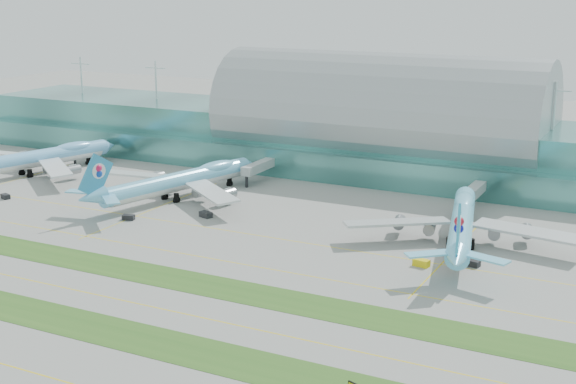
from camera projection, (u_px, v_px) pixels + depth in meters
The scene contains 16 objects.
ground at pixel (179, 284), 184.01m from camera, with size 700.00×700.00×0.00m, color gray.
terminal at pixel (380, 133), 291.45m from camera, with size 340.00×69.10×36.00m.
grass_strip_near at pixel (99, 329), 159.86m from camera, with size 420.00×12.00×0.08m, color #2D591E.
grass_strip_far at pixel (184, 281), 185.72m from camera, with size 420.00×12.00×0.08m, color #2D591E.
taxiline_a at pixel (26, 370), 142.62m from camera, with size 420.00×0.35×0.01m, color yellow.
taxiline_b at pixel (142, 305), 171.94m from camera, with size 420.00×0.35×0.01m, color yellow.
taxiline_c at pixel (221, 260), 199.52m from camera, with size 420.00×0.35×0.01m, color yellow.
taxiline_d at pixel (263, 236), 218.49m from camera, with size 420.00×0.35×0.01m, color yellow.
airliner_a at pixel (35, 158), 288.38m from camera, with size 60.75×70.33×19.74m.
airliner_b at pixel (180, 180), 255.78m from camera, with size 61.18×70.67×19.74m.
airliner_c at pixel (462, 222), 210.79m from camera, with size 60.65×69.90×19.44m.
gse_b at pixel (5, 196), 256.47m from camera, with size 3.30×1.90×1.49m, color black.
gse_c at pixel (128, 217), 233.50m from camera, with size 3.49×1.88×1.49m, color black.
gse_d at pixel (206, 215), 236.13m from camera, with size 3.89×2.23×1.63m, color black.
gse_e at pixel (421, 263), 195.10m from camera, with size 3.91×2.11×1.73m, color yellow.
gse_f at pixel (473, 263), 195.11m from camera, with size 3.46×2.05×1.56m, color black.
Camera 1 is at (100.76, -142.55, 66.72)m, focal length 50.00 mm.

